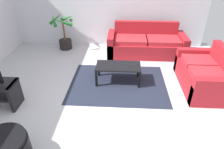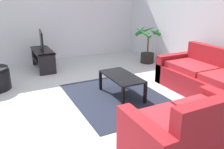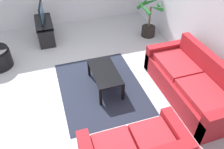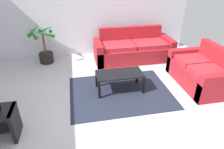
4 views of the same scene
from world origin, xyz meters
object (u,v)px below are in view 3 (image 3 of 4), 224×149
(couch_main, at_px, (191,83))
(tv_stand, at_px, (45,28))
(tv, at_px, (41,13))
(potted_palm, at_px, (149,22))
(coffee_table, at_px, (105,73))

(couch_main, bearing_deg, tv_stand, -141.53)
(tv, xyz_separation_m, potted_palm, (0.73, 2.83, -0.36))
(tv_stand, bearing_deg, couch_main, 38.47)
(couch_main, relative_size, coffee_table, 2.22)
(tv, relative_size, coffee_table, 0.80)
(tv, xyz_separation_m, coffee_table, (2.46, 1.00, -0.42))
(tv_stand, relative_size, coffee_table, 1.09)
(tv_stand, distance_m, coffee_table, 2.66)
(couch_main, relative_size, tv, 2.77)
(coffee_table, distance_m, potted_palm, 2.52)
(tv, bearing_deg, tv_stand, -97.25)
(couch_main, bearing_deg, coffee_table, -116.26)
(tv_stand, bearing_deg, coffee_table, 22.23)
(tv_stand, distance_m, tv, 0.45)
(potted_palm, bearing_deg, couch_main, -6.00)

